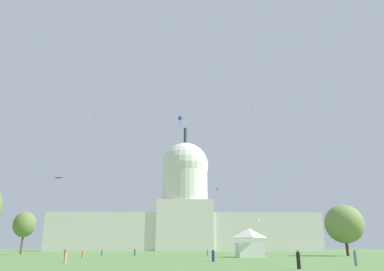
# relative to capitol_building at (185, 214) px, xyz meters

# --- Properties ---
(capitol_building) EXTENTS (141.39, 26.19, 68.39)m
(capitol_building) POSITION_rel_capitol_building_xyz_m (0.00, 0.00, 0.00)
(capitol_building) COLOR silver
(capitol_building) RESTS_ON ground_plane
(event_tent) EXTENTS (5.51, 5.45, 5.76)m
(event_tent) POSITION_rel_capitol_building_xyz_m (12.19, -120.12, -16.01)
(event_tent) COLOR white
(event_tent) RESTS_ON ground_plane
(tree_west_mid) EXTENTS (7.31, 6.89, 11.66)m
(tree_west_mid) POSITION_rel_capitol_building_xyz_m (-46.56, -91.34, -10.75)
(tree_west_mid) COLOR brown
(tree_west_mid) RESTS_ON ground_plane
(tree_east_far) EXTENTS (9.60, 9.76, 11.81)m
(tree_east_far) POSITION_rel_capitol_building_xyz_m (37.10, -110.27, -11.58)
(tree_east_far) COLOR #42301E
(tree_east_far) RESTS_ON ground_plane
(person_teal_back_right) EXTENTS (0.38, 0.38, 1.59)m
(person_teal_back_right) POSITION_rel_capitol_building_xyz_m (-20.51, -108.44, -18.13)
(person_teal_back_right) COLOR #1E757A
(person_teal_back_right) RESTS_ON ground_plane
(person_grey_near_tree_east) EXTENTS (0.44, 0.44, 1.56)m
(person_grey_near_tree_east) POSITION_rel_capitol_building_xyz_m (4.04, -112.32, -18.14)
(person_grey_near_tree_east) COLOR gray
(person_grey_near_tree_east) RESTS_ON ground_plane
(person_grey_near_tree_west) EXTENTS (0.47, 0.47, 1.73)m
(person_grey_near_tree_west) POSITION_rel_capitol_building_xyz_m (17.48, -155.32, -18.07)
(person_grey_near_tree_west) COLOR gray
(person_grey_near_tree_west) RESTS_ON ground_plane
(person_black_front_right) EXTENTS (0.45, 0.45, 1.76)m
(person_black_front_right) POSITION_rel_capitol_building_xyz_m (9.27, -160.87, -18.06)
(person_black_front_right) COLOR black
(person_black_front_right) RESTS_ON ground_plane
(person_teal_deep_crowd) EXTENTS (0.55, 0.55, 1.73)m
(person_teal_deep_crowd) POSITION_rel_capitol_building_xyz_m (-12.86, -107.98, -18.09)
(person_teal_deep_crowd) COLOR #1E757A
(person_teal_deep_crowd) RESTS_ON ground_plane
(person_navy_mid_center) EXTENTS (0.49, 0.49, 1.76)m
(person_navy_mid_center) POSITION_rel_capitol_building_xyz_m (2.69, -142.46, -18.07)
(person_navy_mid_center) COLOR navy
(person_navy_mid_center) RESTS_ON ground_plane
(person_orange_front_left) EXTENTS (0.56, 0.56, 1.53)m
(person_orange_front_left) POSITION_rel_capitol_building_xyz_m (-20.68, -124.71, -18.18)
(person_orange_front_left) COLOR orange
(person_orange_front_left) RESTS_ON ground_plane
(person_grey_lawn_far_right) EXTENTS (0.65, 0.65, 1.69)m
(person_grey_lawn_far_right) POSITION_rel_capitol_building_xyz_m (-29.13, -108.23, -18.11)
(person_grey_lawn_far_right) COLOR gray
(person_grey_lawn_far_right) RESTS_ON ground_plane
(person_tan_lawn_far_left) EXTENTS (0.44, 0.44, 1.69)m
(person_tan_lawn_far_left) POSITION_rel_capitol_building_xyz_m (-16.19, -150.05, -18.08)
(person_tan_lawn_far_left) COLOR tan
(person_tan_lawn_far_left) RESTS_ON ground_plane
(kite_pink_high) EXTENTS (1.31, 0.91, 2.38)m
(kite_pink_high) POSITION_rel_capitol_building_xyz_m (23.83, -74.45, 32.59)
(kite_pink_high) COLOR pink
(kite_green_low) EXTENTS (1.54, 1.18, 0.27)m
(kite_green_low) POSITION_rel_capitol_building_xyz_m (-4.91, -30.04, -9.99)
(kite_green_low) COLOR green
(kite_cyan_mid) EXTENTS (1.12, 1.13, 4.48)m
(kite_cyan_mid) POSITION_rel_capitol_building_xyz_m (13.89, -40.31, 7.57)
(kite_cyan_mid) COLOR #33BCDB
(kite_gold_mid) EXTENTS (0.41, 0.82, 0.96)m
(kite_gold_mid) POSITION_rel_capitol_building_xyz_m (5.49, -20.73, 9.64)
(kite_gold_mid) COLOR gold
(kite_black_low) EXTENTS (1.32, 0.84, 0.17)m
(kite_black_low) POSITION_rel_capitol_building_xyz_m (-21.15, -142.19, -6.98)
(kite_black_low) COLOR black
(kite_white_low) EXTENTS (1.07, 1.06, 4.13)m
(kite_white_low) POSITION_rel_capitol_building_xyz_m (26.77, -61.92, -7.57)
(kite_white_low) COLOR white
(kite_yellow_high) EXTENTS (1.48, 1.44, 4.09)m
(kite_yellow_high) POSITION_rel_capitol_building_xyz_m (-27.50, -102.95, 19.95)
(kite_yellow_high) COLOR yellow
(kite_orange_high) EXTENTS (1.02, 1.21, 0.33)m
(kite_orange_high) POSITION_rel_capitol_building_xyz_m (1.03, -73.77, 29.52)
(kite_orange_high) COLOR orange
(kite_blue_mid) EXTENTS (1.12, 1.16, 3.90)m
(kite_blue_mid) POSITION_rel_capitol_building_xyz_m (-2.40, -115.25, 13.11)
(kite_blue_mid) COLOR blue
(kite_red_high) EXTENTS (1.72, 1.05, 4.34)m
(kite_red_high) POSITION_rel_capitol_building_xyz_m (19.19, -47.19, 28.22)
(kite_red_high) COLOR red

